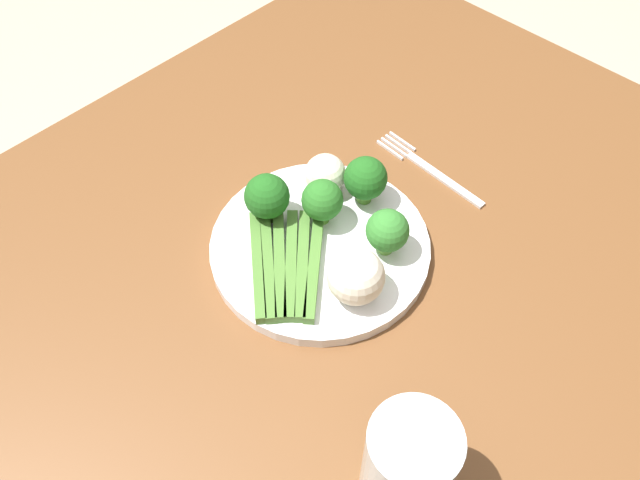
# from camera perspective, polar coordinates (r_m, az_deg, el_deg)

# --- Properties ---
(dining_table) EXTENTS (1.21, 0.93, 0.75)m
(dining_table) POSITION_cam_1_polar(r_m,az_deg,el_deg) (0.78, -0.55, -11.25)
(dining_table) COLOR brown
(dining_table) RESTS_ON ground_plane
(plate) EXTENTS (0.25, 0.25, 0.01)m
(plate) POSITION_cam_1_polar(r_m,az_deg,el_deg) (0.73, 0.00, -0.60)
(plate) COLOR white
(plate) RESTS_ON dining_table
(asparagus_bundle) EXTENTS (0.15, 0.15, 0.01)m
(asparagus_bundle) POSITION_cam_1_polar(r_m,az_deg,el_deg) (0.70, -3.09, -2.18)
(asparagus_bundle) COLOR #47752D
(asparagus_bundle) RESTS_ON plate
(broccoli_back_right) EXTENTS (0.05, 0.05, 0.06)m
(broccoli_back_right) POSITION_cam_1_polar(r_m,az_deg,el_deg) (0.70, 5.79, 0.94)
(broccoli_back_right) COLOR #609E3D
(broccoli_back_right) RESTS_ON plate
(broccoli_front) EXTENTS (0.05, 0.05, 0.06)m
(broccoli_front) POSITION_cam_1_polar(r_m,az_deg,el_deg) (0.72, 0.21, 3.51)
(broccoli_front) COLOR #568E33
(broccoli_front) RESTS_ON plate
(broccoli_left) EXTENTS (0.05, 0.05, 0.06)m
(broccoli_left) POSITION_cam_1_polar(r_m,az_deg,el_deg) (0.74, 4.06, 5.44)
(broccoli_left) COLOR #4C7F2B
(broccoli_left) RESTS_ON plate
(broccoli_right) EXTENTS (0.05, 0.05, 0.06)m
(broccoli_right) POSITION_cam_1_polar(r_m,az_deg,el_deg) (0.72, -4.72, 3.83)
(broccoli_right) COLOR #4C7F2B
(broccoli_right) RESTS_ON plate
(cauliflower_mid) EXTENTS (0.05, 0.05, 0.05)m
(cauliflower_mid) POSITION_cam_1_polar(r_m,az_deg,el_deg) (0.76, 0.47, 5.85)
(cauliflower_mid) COLOR silver
(cauliflower_mid) RESTS_ON plate
(cauliflower_back) EXTENTS (0.06, 0.06, 0.06)m
(cauliflower_back) POSITION_cam_1_polar(r_m,az_deg,el_deg) (0.66, 3.20, -3.24)
(cauliflower_back) COLOR white
(cauliflower_back) RESTS_ON plate
(fork) EXTENTS (0.03, 0.17, 0.00)m
(fork) POSITION_cam_1_polar(r_m,az_deg,el_deg) (0.83, 9.65, 6.25)
(fork) COLOR silver
(fork) RESTS_ON dining_table
(water_glass) EXTENTS (0.08, 0.08, 0.12)m
(water_glass) POSITION_cam_1_polar(r_m,az_deg,el_deg) (0.57, 7.80, -19.22)
(water_glass) COLOR silver
(water_glass) RESTS_ON dining_table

